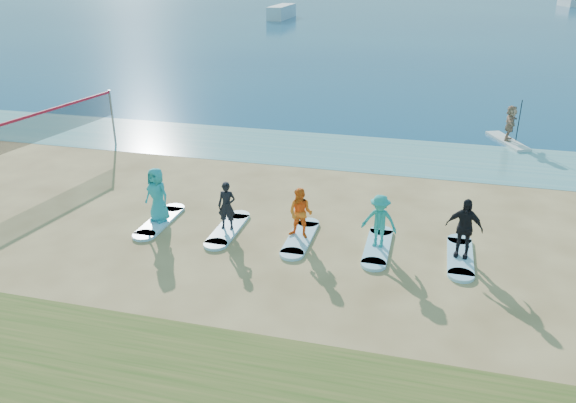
% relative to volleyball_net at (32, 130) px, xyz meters
% --- Properties ---
extents(ground, '(600.00, 600.00, 0.00)m').
position_rel_volleyball_net_xyz_m(ground, '(10.94, -4.37, -1.90)').
color(ground, tan).
rests_on(ground, ground).
extents(shallow_water, '(600.00, 600.00, 0.00)m').
position_rel_volleyball_net_xyz_m(shallow_water, '(10.94, 6.13, -1.90)').
color(shallow_water, teal).
rests_on(shallow_water, ground).
extents(volleyball_net, '(1.32, 9.01, 2.50)m').
position_rel_volleyball_net_xyz_m(volleyball_net, '(0.00, 0.00, 0.00)').
color(volleyball_net, gray).
rests_on(volleyball_net, ground).
extents(paddleboard, '(1.81, 3.04, 0.12)m').
position_rel_volleyball_net_xyz_m(paddleboard, '(17.90, 9.38, -1.84)').
color(paddleboard, silver).
rests_on(paddleboard, ground).
extents(paddleboarder, '(0.71, 1.54, 1.60)m').
position_rel_volleyball_net_xyz_m(paddleboarder, '(17.90, 9.38, -0.98)').
color(paddleboarder, tan).
rests_on(paddleboarder, paddleboard).
extents(boat_offshore_a, '(2.29, 9.21, 1.84)m').
position_rel_volleyball_net_xyz_m(boat_offshore_a, '(-8.14, 65.24, -1.90)').
color(boat_offshore_a, silver).
rests_on(boat_offshore_a, ground).
extents(boat_offshore_b, '(3.20, 5.78, 1.76)m').
position_rel_volleyball_net_xyz_m(boat_offshore_b, '(36.79, 101.81, -1.90)').
color(boat_offshore_b, silver).
rests_on(boat_offshore_b, ground).
extents(surfboard_0, '(0.70, 2.20, 0.09)m').
position_rel_volleyball_net_xyz_m(surfboard_0, '(6.33, -2.58, -1.86)').
color(surfboard_0, '#A0DAF7').
rests_on(surfboard_0, ground).
extents(student_0, '(0.97, 0.77, 1.75)m').
position_rel_volleyball_net_xyz_m(student_0, '(6.33, -2.58, -0.94)').
color(student_0, teal).
rests_on(student_0, surfboard_0).
extents(surfboard_1, '(0.70, 2.20, 0.09)m').
position_rel_volleyball_net_xyz_m(surfboard_1, '(8.64, -2.58, -1.86)').
color(surfboard_1, '#A0DAF7').
rests_on(surfboard_1, ground).
extents(student_1, '(0.57, 0.40, 1.51)m').
position_rel_volleyball_net_xyz_m(student_1, '(8.64, -2.58, -1.06)').
color(student_1, black).
rests_on(student_1, surfboard_1).
extents(surfboard_2, '(0.70, 2.20, 0.09)m').
position_rel_volleyball_net_xyz_m(surfboard_2, '(10.95, -2.58, -1.86)').
color(surfboard_2, '#A0DAF7').
rests_on(surfboard_2, ground).
extents(student_2, '(0.81, 0.67, 1.54)m').
position_rel_volleyball_net_xyz_m(student_2, '(10.95, -2.58, -1.05)').
color(student_2, orange).
rests_on(student_2, surfboard_2).
extents(surfboard_3, '(0.70, 2.20, 0.09)m').
position_rel_volleyball_net_xyz_m(surfboard_3, '(13.26, -2.58, -1.86)').
color(surfboard_3, '#A0DAF7').
rests_on(surfboard_3, ground).
extents(student_3, '(1.10, 0.74, 1.58)m').
position_rel_volleyball_net_xyz_m(student_3, '(13.26, -2.58, -1.02)').
color(student_3, teal).
rests_on(student_3, surfboard_3).
extents(surfboard_4, '(0.70, 2.20, 0.09)m').
position_rel_volleyball_net_xyz_m(surfboard_4, '(15.58, -2.58, -1.86)').
color(surfboard_4, '#A0DAF7').
rests_on(surfboard_4, ground).
extents(student_4, '(1.07, 0.61, 1.72)m').
position_rel_volleyball_net_xyz_m(student_4, '(15.58, -2.58, -0.95)').
color(student_4, black).
rests_on(student_4, surfboard_4).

